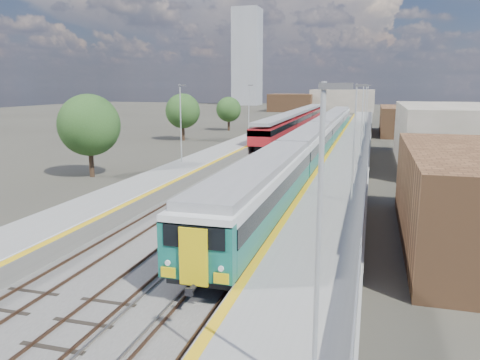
% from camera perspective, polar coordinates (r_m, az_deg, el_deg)
% --- Properties ---
extents(ground, '(320.00, 320.00, 0.00)m').
position_cam_1_polar(ground, '(59.21, 8.19, 3.18)').
color(ground, '#47443A').
rests_on(ground, ground).
extents(ballast_bed, '(10.50, 155.00, 0.06)m').
position_cam_1_polar(ballast_bed, '(61.98, 6.43, 3.63)').
color(ballast_bed, '#565451').
rests_on(ballast_bed, ground).
extents(tracks, '(8.96, 160.00, 0.17)m').
position_cam_1_polar(tracks, '(63.52, 7.22, 3.87)').
color(tracks, '#4C3323').
rests_on(tracks, ground).
extents(platform_right, '(4.70, 155.00, 8.52)m').
position_cam_1_polar(platform_right, '(61.16, 13.43, 3.76)').
color(platform_right, slate).
rests_on(platform_right, ground).
extents(platform_left, '(4.30, 155.00, 8.52)m').
position_cam_1_polar(platform_left, '(63.35, 0.35, 4.31)').
color(platform_left, slate).
rests_on(platform_left, ground).
extents(buildings, '(72.00, 185.50, 40.00)m').
position_cam_1_polar(buildings, '(148.96, 5.91, 12.31)').
color(buildings, brown).
rests_on(buildings, ground).
extents(green_train, '(3.06, 85.19, 3.37)m').
position_cam_1_polar(green_train, '(58.64, 9.70, 5.40)').
color(green_train, black).
rests_on(green_train, ground).
extents(red_train, '(3.00, 60.73, 3.78)m').
position_cam_1_polar(red_train, '(86.52, 7.02, 7.30)').
color(red_train, black).
rests_on(red_train, ground).
extents(tree_a, '(5.66, 5.66, 7.68)m').
position_cam_1_polar(tree_a, '(45.32, -17.92, 6.38)').
color(tree_a, '#382619').
rests_on(tree_a, ground).
extents(tree_b, '(5.31, 5.31, 7.20)m').
position_cam_1_polar(tree_b, '(73.00, -6.99, 8.34)').
color(tree_b, '#382619').
rests_on(tree_b, ground).
extents(tree_c, '(4.65, 4.65, 6.30)m').
position_cam_1_polar(tree_c, '(88.48, -1.40, 8.59)').
color(tree_c, '#382619').
rests_on(tree_c, ground).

